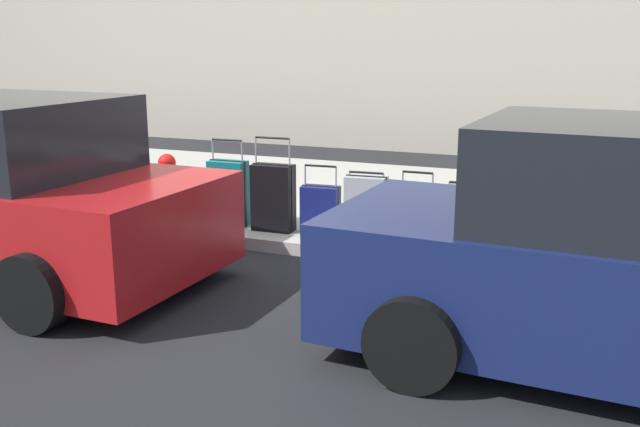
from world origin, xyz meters
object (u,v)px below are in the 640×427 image
(suitcase_silver_4, at_px, (366,209))
(suitcase_navy_5, at_px, (320,210))
(parked_car_red_1, at_px, (0,194))
(suitcase_red_1, at_px, (518,227))
(suitcase_black_6, at_px, (273,198))
(suitcase_teal_7, at_px, (229,193))
(suitcase_olive_2, at_px, (466,219))
(suitcase_maroon_3, at_px, (416,217))
(bollard_post, at_px, (107,179))
(suitcase_teal_0, at_px, (572,233))
(fire_hydrant, at_px, (168,185))

(suitcase_silver_4, relative_size, suitcase_navy_5, 0.97)
(suitcase_silver_4, height_order, parked_car_red_1, parked_car_red_1)
(suitcase_red_1, distance_m, suitcase_silver_4, 1.56)
(suitcase_black_6, bearing_deg, suitcase_teal_7, -0.32)
(suitcase_olive_2, xyz_separation_m, suitcase_maroon_3, (0.52, -0.04, -0.04))
(suitcase_olive_2, distance_m, suitcase_black_6, 2.14)
(suitcase_red_1, relative_size, suitcase_navy_5, 0.83)
(suitcase_olive_2, relative_size, suitcase_black_6, 0.67)
(suitcase_maroon_3, distance_m, suitcase_silver_4, 0.53)
(suitcase_silver_4, distance_m, bollard_post, 3.27)
(suitcase_teal_0, xyz_separation_m, suitcase_maroon_3, (1.54, -0.04, 0.00))
(suitcase_navy_5, distance_m, parked_car_red_1, 3.21)
(suitcase_silver_4, relative_size, fire_hydrant, 0.98)
(suitcase_black_6, bearing_deg, bollard_post, 2.68)
(suitcase_teal_0, height_order, suitcase_maroon_3, suitcase_maroon_3)
(suitcase_maroon_3, bearing_deg, parked_car_red_1, 30.11)
(suitcase_red_1, relative_size, suitcase_teal_7, 0.64)
(suitcase_red_1, distance_m, suitcase_maroon_3, 1.04)
(suitcase_teal_0, relative_size, suitcase_silver_4, 0.83)
(suitcase_navy_5, height_order, suitcase_black_6, suitcase_black_6)
(suitcase_maroon_3, bearing_deg, suitcase_teal_0, 178.40)
(fire_hydrant, relative_size, bollard_post, 0.87)
(suitcase_red_1, relative_size, bollard_post, 0.72)
(suitcase_olive_2, height_order, suitcase_silver_4, suitcase_silver_4)
(suitcase_black_6, bearing_deg, suitcase_silver_4, 178.57)
(suitcase_teal_0, relative_size, parked_car_red_1, 0.15)
(suitcase_silver_4, bearing_deg, suitcase_teal_7, -1.05)
(suitcase_olive_2, bearing_deg, suitcase_maroon_3, -3.95)
(suitcase_black_6, bearing_deg, suitcase_maroon_3, -177.35)
(suitcase_olive_2, relative_size, bollard_post, 0.79)
(suitcase_black_6, height_order, bollard_post, suitcase_black_6)
(suitcase_red_1, xyz_separation_m, suitcase_silver_4, (1.56, 0.05, 0.05))
(suitcase_silver_4, bearing_deg, fire_hydrant, -1.73)
(suitcase_navy_5, xyz_separation_m, fire_hydrant, (1.97, -0.02, 0.13))
(bollard_post, distance_m, parked_car_red_1, 1.90)
(suitcase_maroon_3, relative_size, suitcase_black_6, 0.73)
(parked_car_red_1, bearing_deg, suitcase_olive_2, -153.60)
(suitcase_olive_2, distance_m, parked_car_red_1, 4.55)
(suitcase_maroon_3, xyz_separation_m, suitcase_navy_5, (1.06, 0.05, -0.02))
(suitcase_silver_4, xyz_separation_m, parked_car_red_1, (3.02, 1.95, 0.31))
(suitcase_olive_2, bearing_deg, suitcase_black_6, 1.03)
(suitcase_red_1, distance_m, suitcase_navy_5, 2.09)
(suitcase_navy_5, xyz_separation_m, parked_car_red_1, (2.48, 2.01, 0.38))
(suitcase_teal_0, distance_m, fire_hydrant, 4.57)
(suitcase_navy_5, height_order, fire_hydrant, same)
(fire_hydrant, bearing_deg, suitcase_red_1, 179.68)
(suitcase_silver_4, height_order, bollard_post, bollard_post)
(suitcase_red_1, bearing_deg, suitcase_silver_4, 1.95)
(suitcase_red_1, bearing_deg, suitcase_olive_2, -1.45)
(suitcase_olive_2, height_order, suitcase_maroon_3, suitcase_maroon_3)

